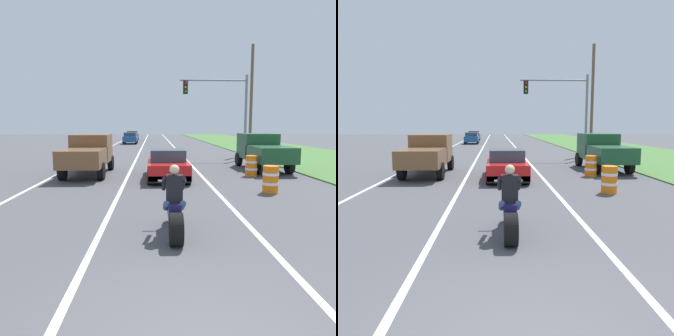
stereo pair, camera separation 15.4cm
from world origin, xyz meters
The scene contains 14 objects.
lane_stripe_left_solid centered at (-5.40, 20.00, 0.00)m, with size 0.14×120.00×0.01m, color white.
lane_stripe_right_solid centered at (1.80, 20.00, 0.00)m, with size 0.14×120.00×0.01m, color white.
lane_stripe_centre_dashed centered at (-1.80, 20.00, 0.00)m, with size 0.14×120.00×0.01m, color white.
grass_verge_right centered at (11.92, 20.00, 0.03)m, with size 10.00×120.00×0.06m, color #477538.
motorcycle_with_rider centered at (-0.09, 3.95, 0.59)m, with size 0.70×2.21×1.62m.
sports_car_red centered at (0.10, 11.84, 0.63)m, with size 1.84×4.30×1.37m.
pickup_truck_left_lane_brown centered at (-3.78, 13.17, 1.11)m, with size 2.02×4.80×1.98m.
pickup_truck_right_shoulder_dark_green centered at (5.52, 14.63, 1.11)m, with size 2.02×4.80×1.98m.
traffic_light_mast_near centered at (4.61, 20.24, 4.01)m, with size 4.86×0.34×6.00m.
utility_pole_roadside centered at (7.49, 23.57, 4.44)m, with size 0.24×0.24×8.89m, color brown.
construction_barrel_nearest centered at (3.74, 8.45, 0.50)m, with size 0.58×0.58×1.00m.
construction_barrel_mid centered at (4.21, 12.35, 0.50)m, with size 0.58×0.58×1.00m.
distant_car_far_ahead centered at (-3.53, 39.74, 0.77)m, with size 1.80×4.00×1.50m.
distant_car_further_ahead centered at (-3.82, 48.66, 0.77)m, with size 1.80×4.00×1.50m.
Camera 1 is at (-0.56, -3.07, 2.49)m, focal length 34.63 mm.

